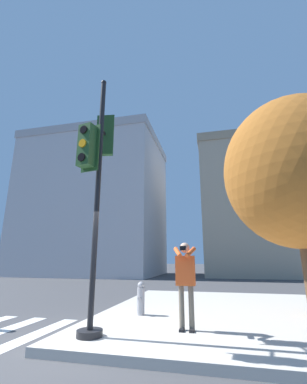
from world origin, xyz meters
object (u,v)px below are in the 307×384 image
(traffic_signal_pole, at_px, (97,172))
(fire_hydrant, at_px, (141,298))
(person_photographer, at_px, (185,276))
(street_tree, at_px, (295,172))

(traffic_signal_pole, distance_m, fire_hydrant, 3.52)
(person_photographer, xyz_separation_m, street_tree, (2.99, 2.00, 2.75))
(traffic_signal_pole, height_order, street_tree, street_tree)
(street_tree, relative_size, fire_hydrant, 7.38)
(traffic_signal_pole, xyz_separation_m, fire_hydrant, (0.43, 2.06, -2.82))
(person_photographer, relative_size, fire_hydrant, 2.14)
(traffic_signal_pole, xyz_separation_m, person_photographer, (1.76, 0.83, -2.17))
(traffic_signal_pole, xyz_separation_m, street_tree, (4.75, 2.84, 0.58))
(traffic_signal_pole, distance_m, street_tree, 5.56)
(person_photographer, height_order, street_tree, street_tree)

